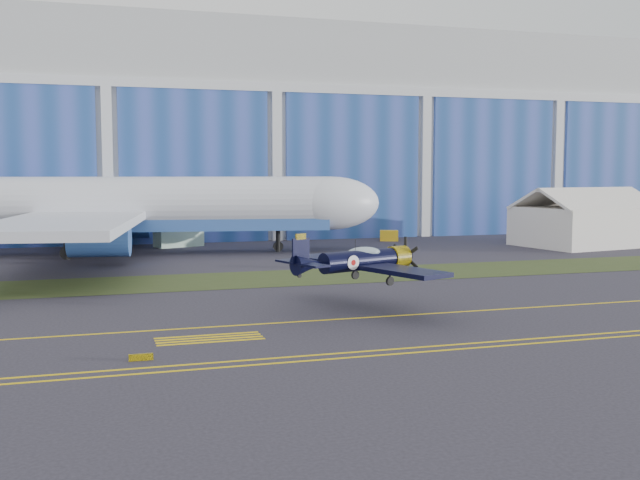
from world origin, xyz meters
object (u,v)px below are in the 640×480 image
object	(u,v)px
jetliner	(102,144)
shipping_container	(179,236)
tug	(389,236)
warbird	(359,260)
tent	(585,216)

from	to	relation	value
jetliner	shipping_container	world-z (taller)	jetliner
tug	warbird	bearing A→B (deg)	-94.00
jetliner	tug	bearing A→B (deg)	17.66
jetliner	warbird	bearing A→B (deg)	-59.49
jetliner	tent	bearing A→B (deg)	1.60
jetliner	tent	distance (m)	59.49
tug	jetliner	bearing A→B (deg)	-151.09
shipping_container	jetliner	bearing A→B (deg)	-167.69
tent	tug	size ratio (longest dim) A/B	7.29
jetliner	tug	size ratio (longest dim) A/B	33.18
warbird	shipping_container	size ratio (longest dim) A/B	2.85
warbird	tug	bearing A→B (deg)	45.64
warbird	tug	distance (m)	51.10
warbird	tent	bearing A→B (deg)	18.15
jetliner	tent	world-z (taller)	jetliner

